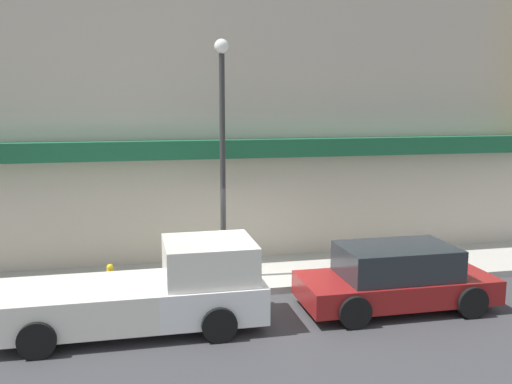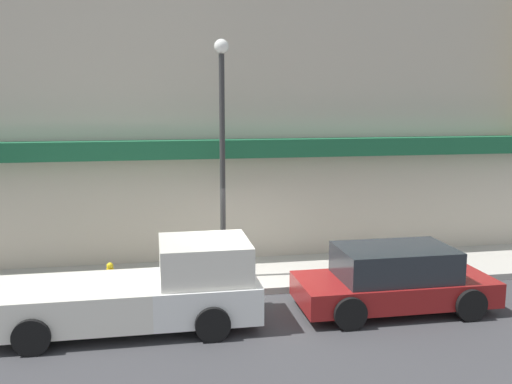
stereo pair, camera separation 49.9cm
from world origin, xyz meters
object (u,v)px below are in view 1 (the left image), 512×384
object	(u,v)px
pickup_truck	(150,292)
street_lamp	(222,133)
fire_hydrant	(110,276)
parked_car	(396,278)

from	to	relation	value
pickup_truck	street_lamp	world-z (taller)	street_lamp
fire_hydrant	street_lamp	world-z (taller)	street_lamp
pickup_truck	parked_car	distance (m)	5.51
fire_hydrant	parked_car	bearing A→B (deg)	-19.89
pickup_truck	fire_hydrant	world-z (taller)	pickup_truck
pickup_truck	street_lamp	xyz separation A→B (m)	(1.96, 2.57, 3.09)
street_lamp	pickup_truck	bearing A→B (deg)	-127.33
parked_car	fire_hydrant	world-z (taller)	parked_car
parked_car	fire_hydrant	bearing A→B (deg)	162.19
pickup_truck	parked_car	world-z (taller)	pickup_truck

